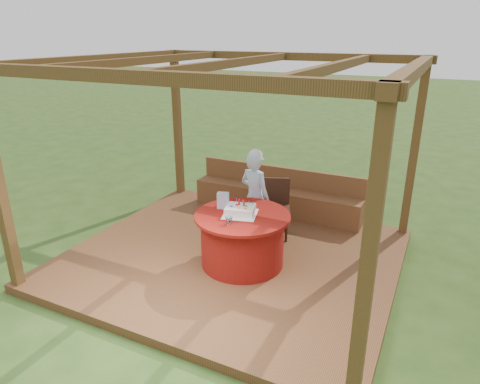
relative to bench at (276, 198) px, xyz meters
name	(u,v)px	position (x,y,z in m)	size (l,w,h in m)	color
ground	(233,261)	(0.00, -1.72, -0.38)	(60.00, 60.00, 0.00)	#2A4617
deck	(232,258)	(0.00, -1.72, -0.32)	(4.50, 4.00, 0.12)	brown
pergola	(231,94)	(0.00, -1.72, 2.02)	(4.50, 4.00, 2.72)	brown
bench	(276,198)	(0.00, 0.00, 0.00)	(3.00, 0.42, 0.80)	brown
table	(242,239)	(0.24, -1.88, 0.11)	(1.29, 1.29, 0.74)	maroon
chair	(275,204)	(0.29, -0.82, 0.24)	(0.58, 0.58, 0.90)	#361C11
elderly_woman	(255,195)	(0.08, -1.11, 0.45)	(0.57, 0.45, 1.44)	#99BEE3
birthday_cake	(240,210)	(0.21, -1.89, 0.53)	(0.53, 0.53, 0.19)	white
gift_bag	(223,200)	(-0.10, -1.79, 0.58)	(0.16, 0.10, 0.22)	#DD8FC4
drinking_glass	(229,220)	(0.21, -2.21, 0.52)	(0.10, 0.10, 0.09)	white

